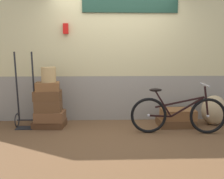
% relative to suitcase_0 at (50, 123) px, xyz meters
% --- Properties ---
extents(ground, '(9.77, 5.20, 0.06)m').
position_rel_suitcase_0_xyz_m(ground, '(1.26, -0.30, -0.09)').
color(ground, brown).
extents(station_building, '(7.77, 0.74, 2.96)m').
position_rel_suitcase_0_xyz_m(station_building, '(1.27, 0.55, 1.42)').
color(station_building, gray).
rests_on(station_building, ground).
extents(suitcase_0, '(0.62, 0.50, 0.13)m').
position_rel_suitcase_0_xyz_m(suitcase_0, '(0.00, 0.00, 0.00)').
color(suitcase_0, '#4C2D19').
rests_on(suitcase_0, ground).
extents(suitcase_1, '(0.55, 0.41, 0.19)m').
position_rel_suitcase_0_xyz_m(suitcase_1, '(0.02, -0.04, 0.16)').
color(suitcase_1, brown).
rests_on(suitcase_1, suitcase_0).
extents(suitcase_2, '(0.48, 0.33, 0.21)m').
position_rel_suitcase_0_xyz_m(suitcase_2, '(-0.00, -0.06, 0.35)').
color(suitcase_2, brown).
rests_on(suitcase_2, suitcase_1).
extents(suitcase_3, '(0.48, 0.35, 0.18)m').
position_rel_suitcase_0_xyz_m(suitcase_3, '(-0.01, -0.04, 0.55)').
color(suitcase_3, brown).
rests_on(suitcase_3, suitcase_2).
extents(suitcase_4, '(0.45, 0.36, 0.16)m').
position_rel_suitcase_0_xyz_m(suitcase_4, '(-0.01, -0.03, 0.72)').
color(suitcase_4, brown).
rests_on(suitcase_4, suitcase_3).
extents(suitcase_5, '(0.68, 0.52, 0.14)m').
position_rel_suitcase_0_xyz_m(suitcase_5, '(2.41, -0.02, 0.01)').
color(suitcase_5, brown).
rests_on(suitcase_5, ground).
extents(suitcase_6, '(0.63, 0.44, 0.19)m').
position_rel_suitcase_0_xyz_m(suitcase_6, '(2.45, -0.03, 0.17)').
color(suitcase_6, brown).
rests_on(suitcase_6, suitcase_5).
extents(wicker_basket, '(0.27, 0.27, 0.28)m').
position_rel_suitcase_0_xyz_m(wicker_basket, '(0.02, -0.03, 0.94)').
color(wicker_basket, tan).
rests_on(wicker_basket, suitcase_4).
extents(luggage_trolley, '(0.39, 0.35, 1.42)m').
position_rel_suitcase_0_xyz_m(luggage_trolley, '(-0.44, 0.01, 0.29)').
color(luggage_trolley, black).
rests_on(luggage_trolley, ground).
extents(burlap_sack, '(0.48, 0.41, 0.58)m').
position_rel_suitcase_0_xyz_m(burlap_sack, '(3.19, 0.04, 0.22)').
color(burlap_sack, tan).
rests_on(burlap_sack, ground).
extents(bicycle, '(1.66, 0.46, 0.88)m').
position_rel_suitcase_0_xyz_m(bicycle, '(2.32, -0.48, 0.28)').
color(bicycle, black).
rests_on(bicycle, ground).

